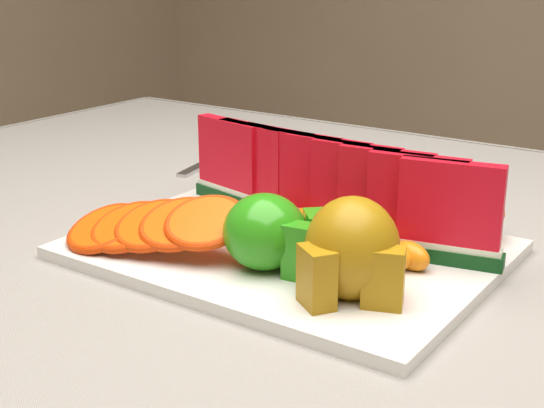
{
  "coord_description": "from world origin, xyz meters",
  "views": [
    {
      "loc": [
        0.38,
        -0.66,
        1.04
      ],
      "look_at": [
        -0.03,
        -0.07,
        0.81
      ],
      "focal_mm": 50.0,
      "sensor_mm": 36.0,
      "label": 1
    }
  ],
  "objects_px": {
    "apple_cluster": "(272,234)",
    "pear_cluster": "(352,252)",
    "fork": "(214,160)",
    "platter": "(288,249)"
  },
  "relations": [
    {
      "from": "platter",
      "to": "pear_cluster",
      "type": "bearing_deg",
      "value": -31.96
    },
    {
      "from": "apple_cluster",
      "to": "pear_cluster",
      "type": "height_order",
      "value": "pear_cluster"
    },
    {
      "from": "platter",
      "to": "pear_cluster",
      "type": "xyz_separation_m",
      "value": [
        0.11,
        -0.07,
        0.04
      ]
    },
    {
      "from": "pear_cluster",
      "to": "fork",
      "type": "relative_size",
      "value": 0.55
    },
    {
      "from": "fork",
      "to": "apple_cluster",
      "type": "bearing_deg",
      "value": -43.8
    },
    {
      "from": "apple_cluster",
      "to": "pear_cluster",
      "type": "xyz_separation_m",
      "value": [
        0.09,
        -0.01,
        0.01
      ]
    },
    {
      "from": "apple_cluster",
      "to": "pear_cluster",
      "type": "relative_size",
      "value": 1.07
    },
    {
      "from": "apple_cluster",
      "to": "fork",
      "type": "height_order",
      "value": "apple_cluster"
    },
    {
      "from": "fork",
      "to": "pear_cluster",
      "type": "bearing_deg",
      "value": -37.72
    },
    {
      "from": "platter",
      "to": "fork",
      "type": "height_order",
      "value": "platter"
    }
  ]
}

